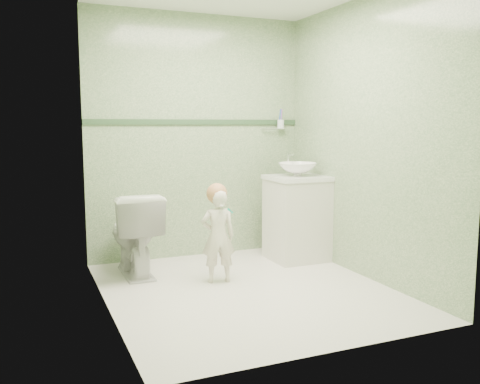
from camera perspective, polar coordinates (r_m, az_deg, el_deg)
name	(u,v)px	position (r m, az deg, el deg)	size (l,w,h in m)	color
ground	(247,290)	(4.25, 0.80, -10.72)	(2.50, 2.50, 0.00)	white
room_shell	(248,141)	(4.04, 0.83, 5.66)	(2.50, 2.54, 2.40)	gray
trim_stripe	(197,122)	(5.20, -4.72, 7.68)	(2.20, 0.02, 0.05)	#2F4C2F
vanity	(297,219)	(5.13, 6.27, -3.00)	(0.52, 0.50, 0.80)	silver
counter	(297,178)	(5.07, 6.33, 1.56)	(0.54, 0.52, 0.04)	white
basin	(298,169)	(5.06, 6.35, 2.50)	(0.37, 0.37, 0.13)	white
faucet	(289,160)	(5.22, 5.36, 3.54)	(0.03, 0.13, 0.18)	silver
cup_holder	(280,124)	(5.49, 4.42, 7.47)	(0.26, 0.07, 0.21)	silver
toilet	(134,233)	(4.69, -11.55, -4.49)	(0.41, 0.73, 0.74)	white
toddler	(218,236)	(4.37, -2.42, -4.88)	(0.29, 0.19, 0.79)	#EDE7CD
hair_cap	(217,194)	(4.33, -2.57, -0.17)	(0.18, 0.18, 0.18)	#BA7C4D
teal_toothbrush	(229,210)	(4.22, -1.17, -2.03)	(0.11, 0.14, 0.08)	#039983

